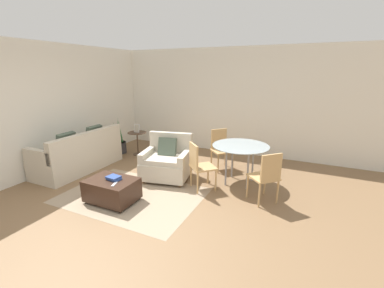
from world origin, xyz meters
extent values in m
plane|color=brown|center=(0.00, 0.00, 0.00)|extent=(20.00, 20.00, 0.00)
cube|color=white|center=(0.00, 3.98, 1.38)|extent=(12.00, 0.06, 2.75)
cube|color=white|center=(-2.82, 1.50, 1.38)|extent=(0.06, 12.00, 2.75)
cube|color=gray|center=(-0.44, 0.71, 0.00)|extent=(2.43, 1.74, 0.00)
cube|color=beige|center=(-0.44, 0.19, 0.00)|extent=(2.38, 0.06, 0.00)
cube|color=beige|center=(-0.44, 0.53, 0.00)|extent=(2.38, 0.06, 0.00)
cube|color=beige|center=(-0.44, 0.88, 0.00)|extent=(2.38, 0.06, 0.00)
cube|color=beige|center=(-0.44, 1.23, 0.00)|extent=(2.38, 0.06, 0.00)
cube|color=beige|center=(-2.33, 1.24, 0.23)|extent=(0.84, 1.92, 0.45)
cube|color=beige|center=(-1.98, 1.24, 0.68)|extent=(0.14, 1.92, 0.45)
cube|color=beige|center=(-2.33, 2.14, 0.58)|extent=(0.78, 0.12, 0.26)
cube|color=beige|center=(-2.33, 0.34, 0.58)|extent=(0.78, 0.12, 0.26)
cube|color=#4C5B4C|center=(-2.24, 1.67, 0.73)|extent=(0.19, 0.40, 0.41)
cube|color=#4C5B4C|center=(-2.24, 0.90, 0.73)|extent=(0.19, 0.40, 0.41)
cube|color=beige|center=(-0.26, 1.62, 0.23)|extent=(1.07, 0.98, 0.34)
cube|color=beige|center=(-0.26, 1.59, 0.45)|extent=(0.81, 0.81, 0.10)
cube|color=beige|center=(-0.33, 1.96, 0.65)|extent=(0.93, 0.31, 0.51)
cube|color=beige|center=(-0.66, 1.54, 0.50)|extent=(0.27, 0.75, 0.20)
cube|color=beige|center=(0.13, 1.70, 0.50)|extent=(0.27, 0.75, 0.20)
cylinder|color=brown|center=(-0.57, 1.23, 0.03)|extent=(0.05, 0.05, 0.06)
cylinder|color=brown|center=(0.17, 1.38, 0.03)|extent=(0.05, 0.05, 0.06)
cylinder|color=brown|center=(-0.70, 1.86, 0.03)|extent=(0.05, 0.05, 0.06)
cylinder|color=brown|center=(0.04, 2.02, 0.03)|extent=(0.05, 0.05, 0.06)
cube|color=#4C5B4C|center=(-0.29, 1.72, 0.66)|extent=(0.40, 0.28, 0.38)
cube|color=#382319|center=(-0.61, 0.39, 0.22)|extent=(0.82, 0.59, 0.36)
cylinder|color=black|center=(-0.97, 0.15, 0.02)|extent=(0.04, 0.04, 0.04)
cylinder|color=black|center=(-0.25, 0.15, 0.02)|extent=(0.04, 0.04, 0.04)
cylinder|color=black|center=(-0.97, 0.64, 0.02)|extent=(0.04, 0.04, 0.04)
cylinder|color=black|center=(-0.25, 0.64, 0.02)|extent=(0.04, 0.04, 0.04)
cube|color=#2D478C|center=(-0.56, 0.41, 0.41)|extent=(0.26, 0.18, 0.03)
cube|color=#2D478C|center=(-0.57, 0.42, 0.44)|extent=(0.23, 0.20, 0.03)
cube|color=#B7B7BC|center=(-0.43, 0.27, 0.41)|extent=(0.09, 0.17, 0.01)
cube|color=#333338|center=(-0.71, 0.42, 0.41)|extent=(0.12, 0.14, 0.01)
cylinder|color=#333338|center=(-2.33, 2.59, 0.15)|extent=(0.39, 0.39, 0.30)
cylinder|color=black|center=(-2.33, 2.59, 0.29)|extent=(0.36, 0.36, 0.02)
cone|color=#2D6B38|center=(-2.24, 2.59, 0.61)|extent=(0.05, 0.14, 0.62)
cone|color=#2D6B38|center=(-2.32, 2.63, 0.59)|extent=(0.10, 0.06, 0.60)
cone|color=#2D6B38|center=(-2.35, 2.62, 0.64)|extent=(0.08, 0.06, 0.68)
cone|color=#2D6B38|center=(-2.41, 2.59, 0.56)|extent=(0.05, 0.11, 0.52)
cone|color=#2D6B38|center=(-2.37, 2.51, 0.59)|extent=(0.12, 0.08, 0.58)
cone|color=#2D6B38|center=(-2.32, 2.55, 0.55)|extent=(0.10, 0.07, 0.50)
cylinder|color=#4C3828|center=(-1.77, 2.68, 0.60)|extent=(0.49, 0.49, 0.02)
cylinder|color=#4C3828|center=(-1.77, 2.68, 0.31)|extent=(0.04, 0.04, 0.58)
cylinder|color=#4C3828|center=(-1.77, 2.68, 0.01)|extent=(0.27, 0.27, 0.02)
cube|color=silver|center=(-1.77, 2.68, 0.71)|extent=(0.16, 0.06, 0.21)
cube|color=#B2A893|center=(-1.77, 2.67, 0.71)|extent=(0.13, 0.04, 0.18)
cube|color=silver|center=(-1.77, 2.70, 0.66)|extent=(0.02, 0.04, 0.10)
cylinder|color=#99A8AD|center=(1.15, 2.06, 0.77)|extent=(1.09, 1.09, 0.01)
cylinder|color=#99999E|center=(0.94, 1.85, 0.38)|extent=(0.04, 0.04, 0.77)
cylinder|color=#99999E|center=(1.37, 1.85, 0.38)|extent=(0.04, 0.04, 0.77)
cylinder|color=#99999E|center=(0.94, 2.27, 0.38)|extent=(0.04, 0.04, 0.77)
cylinder|color=#99999E|center=(1.37, 2.27, 0.38)|extent=(0.04, 0.04, 0.77)
cube|color=tan|center=(0.60, 1.51, 0.43)|extent=(0.59, 0.59, 0.03)
cube|color=tan|center=(0.47, 1.38, 0.68)|extent=(0.29, 0.29, 0.45)
cylinder|color=tan|center=(0.86, 1.51, 0.21)|extent=(0.03, 0.03, 0.42)
cylinder|color=tan|center=(0.60, 1.77, 0.21)|extent=(0.03, 0.03, 0.42)
cylinder|color=tan|center=(0.60, 1.26, 0.21)|extent=(0.03, 0.03, 0.42)
cylinder|color=tan|center=(0.35, 1.51, 0.21)|extent=(0.03, 0.03, 0.42)
cube|color=tan|center=(1.70, 1.51, 0.43)|extent=(0.59, 0.59, 0.03)
cube|color=tan|center=(1.84, 1.38, 0.68)|extent=(0.29, 0.29, 0.45)
cylinder|color=tan|center=(1.70, 1.77, 0.21)|extent=(0.03, 0.03, 0.42)
cylinder|color=tan|center=(1.45, 1.51, 0.21)|extent=(0.03, 0.03, 0.42)
cylinder|color=tan|center=(1.96, 1.51, 0.21)|extent=(0.03, 0.03, 0.42)
cylinder|color=tan|center=(1.70, 1.26, 0.21)|extent=(0.03, 0.03, 0.42)
cube|color=tan|center=(0.60, 2.61, 0.43)|extent=(0.59, 0.59, 0.03)
cube|color=tan|center=(0.47, 2.74, 0.68)|extent=(0.29, 0.29, 0.45)
cylinder|color=tan|center=(0.60, 2.36, 0.21)|extent=(0.03, 0.03, 0.42)
cylinder|color=tan|center=(0.86, 2.61, 0.21)|extent=(0.03, 0.03, 0.42)
cylinder|color=tan|center=(0.35, 2.61, 0.21)|extent=(0.03, 0.03, 0.42)
cylinder|color=tan|center=(0.60, 2.86, 0.21)|extent=(0.03, 0.03, 0.42)
camera|label=1|loc=(2.32, -2.63, 2.17)|focal=24.00mm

